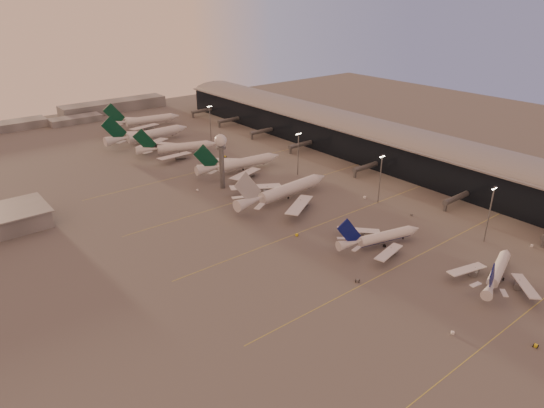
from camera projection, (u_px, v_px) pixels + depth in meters
ground at (397, 290)px, 172.07m from camera, size 700.00×700.00×0.00m
taxiway_markings at (342, 215)px, 229.15m from camera, size 180.00×185.25×0.02m
terminal at (366, 139)px, 307.98m from camera, size 57.00×362.00×23.04m
radar_tower at (221, 151)px, 251.99m from camera, size 6.40×6.40×31.10m
mast_a at (490, 212)px, 199.66m from camera, size 3.60×0.56×25.00m
mast_b at (380, 177)px, 237.16m from camera, size 3.60×0.56×25.00m
mast_c at (298, 152)px, 273.51m from camera, size 3.60×0.56×25.00m
mast_d at (210, 121)px, 336.54m from camera, size 3.60×0.56×25.00m
distant_horizon at (84, 112)px, 403.81m from camera, size 165.00×37.50×9.00m
narrowbody_near at (497, 274)px, 176.12m from camera, size 38.10×29.93×15.36m
narrowbody_mid at (380, 239)px, 200.01m from camera, size 40.72×32.11×16.19m
widebody_white at (284, 194)px, 243.44m from camera, size 61.88×49.43×21.76m
greentail_a at (240, 166)px, 282.54m from camera, size 55.92×44.98×20.32m
greentail_b at (178, 149)px, 311.84m from camera, size 51.05×40.58×19.18m
greentail_c at (149, 137)px, 336.13m from camera, size 63.06×50.88×22.89m
greentail_d at (145, 122)px, 374.30m from camera, size 58.38×46.89×21.25m
gsv_truck_a at (453, 331)px, 149.89m from camera, size 4.90×4.68×2.02m
gsv_tug_near at (536, 346)px, 144.37m from camera, size 2.38×3.38×0.88m
gsv_catering_a at (533, 243)px, 200.23m from camera, size 4.93×3.59×3.70m
gsv_tug_mid at (357, 281)px, 176.57m from camera, size 3.52×3.81×0.94m
gsv_truck_b at (412, 214)px, 228.17m from camera, size 4.71×1.87×1.89m
gsv_truck_c at (297, 233)px, 209.48m from camera, size 5.64×3.43×2.14m
gsv_catering_b at (365, 194)px, 246.49m from camera, size 5.70×3.28×4.41m
gsv_tug_far at (263, 189)px, 257.27m from camera, size 3.78×4.36×1.07m
gsv_truck_d at (197, 189)px, 255.97m from camera, size 3.21×5.25×2.00m
gsv_tug_hangar at (225, 157)px, 307.54m from camera, size 3.30×2.14×0.90m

